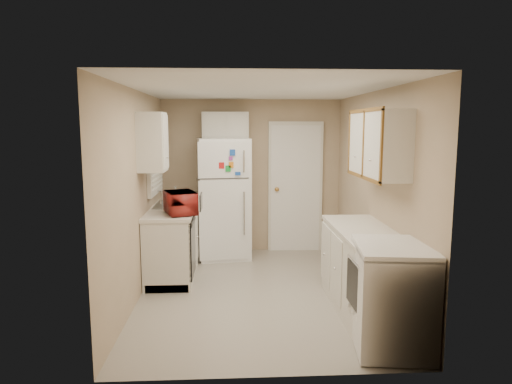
{
  "coord_description": "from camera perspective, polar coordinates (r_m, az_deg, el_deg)",
  "views": [
    {
      "loc": [
        -0.31,
        -5.28,
        1.99
      ],
      "look_at": [
        0.0,
        0.5,
        1.15
      ],
      "focal_mm": 32.0,
      "sensor_mm": 36.0,
      "label": 1
    }
  ],
  "objects": [
    {
      "name": "refrigerator",
      "position": [
        6.93,
        -4.06,
        -0.77
      ],
      "size": [
        0.83,
        0.81,
        1.81
      ],
      "primitive_type": "cube",
      "rotation": [
        0.0,
        0.0,
        0.12
      ],
      "color": "white",
      "rests_on": "floor"
    },
    {
      "name": "wall_left",
      "position": [
        5.45,
        -14.57,
        -0.34
      ],
      "size": [
        3.8,
        3.8,
        0.0
      ],
      "primitive_type": "plane",
      "color": "tan",
      "rests_on": "floor"
    },
    {
      "name": "cabinet_over_fridge",
      "position": [
        7.03,
        -3.84,
        8.31
      ],
      "size": [
        0.7,
        0.3,
        0.4
      ],
      "primitive_type": "cube",
      "color": "silver",
      "rests_on": "wall_back"
    },
    {
      "name": "upper_cabinet_right",
      "position": [
        5.03,
        15.07,
        5.82
      ],
      "size": [
        0.3,
        1.2,
        0.7
      ],
      "primitive_type": "cube",
      "color": "silver",
      "rests_on": "wall_right"
    },
    {
      "name": "floor",
      "position": [
        5.65,
        0.28,
        -12.36
      ],
      "size": [
        3.8,
        3.8,
        0.0
      ],
      "primitive_type": "plane",
      "color": "#BBB3A7",
      "rests_on": "ground"
    },
    {
      "name": "window_blinds",
      "position": [
        6.43,
        -12.5,
        4.58
      ],
      "size": [
        0.1,
        0.98,
        1.08
      ],
      "primitive_type": "cube",
      "color": "silver",
      "rests_on": "wall_left"
    },
    {
      "name": "upper_cabinet_left",
      "position": [
        5.58,
        -12.83,
        6.1
      ],
      "size": [
        0.3,
        0.45,
        0.7
      ],
      "primitive_type": "cube",
      "color": "silver",
      "rests_on": "wall_left"
    },
    {
      "name": "left_counter",
      "position": [
        6.42,
        -10.1,
        -5.76
      ],
      "size": [
        0.6,
        1.8,
        0.9
      ],
      "primitive_type": "cube",
      "color": "silver",
      "rests_on": "floor"
    },
    {
      "name": "wall_back",
      "position": [
        7.23,
        -0.59,
        1.98
      ],
      "size": [
        2.8,
        2.8,
        0.0
      ],
      "primitive_type": "plane",
      "color": "tan",
      "rests_on": "floor"
    },
    {
      "name": "dishwasher",
      "position": [
        5.8,
        -7.97,
        -6.81
      ],
      "size": [
        0.03,
        0.58,
        0.72
      ],
      "primitive_type": "cube",
      "color": "black",
      "rests_on": "floor"
    },
    {
      "name": "sink",
      "position": [
        6.48,
        -10.03,
        -1.92
      ],
      "size": [
        0.54,
        0.74,
        0.16
      ],
      "primitive_type": "cube",
      "color": "gray",
      "rests_on": "left_counter"
    },
    {
      "name": "stove",
      "position": [
        4.36,
        16.58,
        -12.32
      ],
      "size": [
        0.74,
        0.87,
        0.96
      ],
      "primitive_type": "cube",
      "rotation": [
        0.0,
        0.0,
        -0.13
      ],
      "color": "white",
      "rests_on": "floor"
    },
    {
      "name": "wall_front",
      "position": [
        3.49,
        2.12,
        -4.83
      ],
      "size": [
        2.8,
        2.8,
        0.0
      ],
      "primitive_type": "plane",
      "color": "tan",
      "rests_on": "floor"
    },
    {
      "name": "wall_right",
      "position": [
        5.61,
        14.72,
        -0.11
      ],
      "size": [
        3.8,
        3.8,
        0.0
      ],
      "primitive_type": "plane",
      "color": "tan",
      "rests_on": "floor"
    },
    {
      "name": "ceiling",
      "position": [
        5.31,
        0.3,
        12.69
      ],
      "size": [
        3.8,
        3.8,
        0.0
      ],
      "primitive_type": "plane",
      "color": "white",
      "rests_on": "floor"
    },
    {
      "name": "interior_door",
      "position": [
        7.28,
        4.94,
        0.56
      ],
      "size": [
        0.86,
        0.06,
        2.08
      ],
      "primitive_type": "cube",
      "color": "white",
      "rests_on": "floor"
    },
    {
      "name": "soap_bottle",
      "position": [
        6.92,
        -10.01,
        -0.1
      ],
      "size": [
        0.12,
        0.12,
        0.2
      ],
      "primitive_type": "imported",
      "rotation": [
        0.0,
        0.0,
        -0.43
      ],
      "color": "silver",
      "rests_on": "left_counter"
    },
    {
      "name": "right_counter",
      "position": [
        4.94,
        13.89,
        -10.14
      ],
      "size": [
        0.6,
        2.0,
        0.9
      ],
      "primitive_type": "cube",
      "color": "silver",
      "rests_on": "floor"
    },
    {
      "name": "microwave",
      "position": [
        5.77,
        -9.38,
        -1.23
      ],
      "size": [
        0.57,
        0.43,
        0.33
      ],
      "primitive_type": "imported",
      "rotation": [
        0.0,
        0.0,
        1.92
      ],
      "color": "maroon",
      "rests_on": "left_counter"
    }
  ]
}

